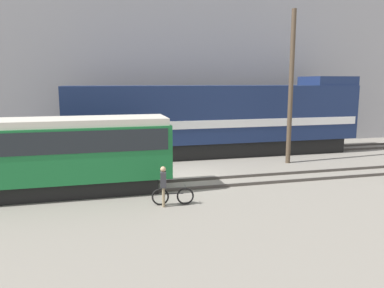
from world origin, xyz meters
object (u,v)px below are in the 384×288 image
utility_pole_left (291,88)px  bicycle (173,196)px  freight_locomotive (219,119)px  streetcar (54,152)px  person (163,182)px

utility_pole_left → bicycle: bearing=-144.5°
freight_locomotive → streetcar: (-9.58, -6.66, -0.52)m
freight_locomotive → bicycle: freight_locomotive is taller
freight_locomotive → person: size_ratio=11.95×
bicycle → person: person is taller
streetcar → bicycle: 5.48m
freight_locomotive → streetcar: size_ratio=1.97×
streetcar → bicycle: size_ratio=5.83×
streetcar → person: (4.19, -2.67, -0.92)m
freight_locomotive → bicycle: (-4.99, -9.24, -2.06)m
bicycle → freight_locomotive: bearing=61.6°
freight_locomotive → utility_pole_left: utility_pole_left is taller
freight_locomotive → bicycle: size_ratio=11.50×
streetcar → person: size_ratio=6.07×
freight_locomotive → bicycle: 10.70m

